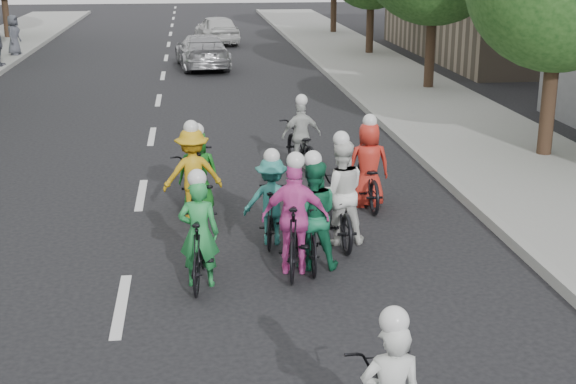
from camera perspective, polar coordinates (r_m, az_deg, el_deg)
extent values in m
plane|color=black|center=(11.00, -11.78, -7.91)|extent=(120.00, 120.00, 0.00)
cube|color=gray|center=(21.60, 12.10, 4.65)|extent=(4.00, 80.00, 0.15)
cube|color=#999993|center=(21.05, 7.05, 4.62)|extent=(0.18, 80.00, 0.18)
cylinder|color=black|center=(44.06, -19.42, 11.77)|extent=(0.32, 0.32, 2.48)
cylinder|color=black|center=(18.60, 17.99, 5.57)|extent=(0.32, 0.32, 2.27)
cylinder|color=black|center=(26.91, 10.06, 9.68)|extent=(0.32, 0.32, 2.48)
cylinder|color=black|center=(35.58, 5.84, 11.42)|extent=(0.32, 0.32, 2.27)
cylinder|color=black|center=(44.36, 3.26, 12.72)|extent=(0.32, 0.32, 2.48)
sphere|color=silver|center=(6.93, 7.56, -9.07)|extent=(0.26, 0.26, 0.26)
imported|color=black|center=(11.92, 1.66, -2.95)|extent=(0.57, 1.68, 0.99)
imported|color=#176B46|center=(11.72, 1.74, -1.63)|extent=(0.84, 0.67, 1.64)
sphere|color=silver|center=(11.48, 1.78, 2.34)|extent=(0.26, 0.26, 0.26)
imported|color=black|center=(14.19, -6.76, 0.22)|extent=(0.91, 1.95, 0.99)
imported|color=gold|center=(14.01, -6.80, 1.30)|extent=(1.11, 0.73, 1.60)
sphere|color=silver|center=(13.81, -6.91, 4.57)|extent=(0.26, 0.26, 0.26)
imported|color=black|center=(11.72, 0.46, -3.10)|extent=(0.82, 1.84, 1.07)
imported|color=#EF54B9|center=(11.53, 0.53, -1.87)|extent=(1.04, 0.58, 1.67)
sphere|color=silver|center=(11.28, 0.54, 2.24)|extent=(0.26, 0.26, 0.26)
imported|color=black|center=(14.79, 5.63, 0.95)|extent=(0.67, 1.88, 0.99)
imported|color=red|center=(14.62, 5.75, 1.95)|extent=(0.77, 0.51, 1.57)
sphere|color=silver|center=(14.43, 5.84, 5.05)|extent=(0.26, 0.26, 0.26)
imported|color=black|center=(11.37, -6.31, -4.08)|extent=(0.65, 1.69, 0.99)
imported|color=green|center=(11.18, -6.35, -2.94)|extent=(0.60, 0.43, 1.55)
sphere|color=silver|center=(10.93, -6.49, 0.97)|extent=(0.26, 0.26, 0.26)
imported|color=black|center=(12.93, 3.62, -1.29)|extent=(0.69, 1.95, 1.02)
imported|color=white|center=(12.74, 3.73, -0.01)|extent=(0.82, 0.64, 1.69)
sphere|color=silver|center=(12.51, 3.81, 3.78)|extent=(0.26, 0.26, 0.26)
imported|color=black|center=(12.89, -1.19, -1.58)|extent=(0.68, 1.57, 0.91)
imported|color=teal|center=(12.72, -1.15, -0.64)|extent=(0.99, 0.68, 1.42)
sphere|color=silver|center=(12.51, -1.17, 2.55)|extent=(0.26, 0.26, 0.26)
imported|color=black|center=(17.22, 0.91, 3.33)|extent=(0.98, 1.95, 0.98)
imported|color=silver|center=(17.06, 0.96, 4.05)|extent=(0.91, 0.51, 1.47)
sphere|color=silver|center=(16.91, 0.97, 6.54)|extent=(0.26, 0.26, 0.26)
imported|color=black|center=(14.58, -6.39, 0.98)|extent=(0.55, 1.88, 1.13)
imported|color=#186E1F|center=(14.44, -6.41, 1.49)|extent=(0.72, 0.47, 1.45)
sphere|color=silver|center=(14.26, -6.51, 4.38)|extent=(0.26, 0.26, 0.26)
imported|color=#A2A3A7|center=(31.98, -6.11, 9.93)|extent=(2.29, 4.73, 1.33)
imported|color=silver|center=(40.16, -5.10, 11.45)|extent=(2.36, 4.34, 1.40)
imported|color=#484B55|center=(36.55, -18.93, 10.52)|extent=(0.72, 0.92, 1.67)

